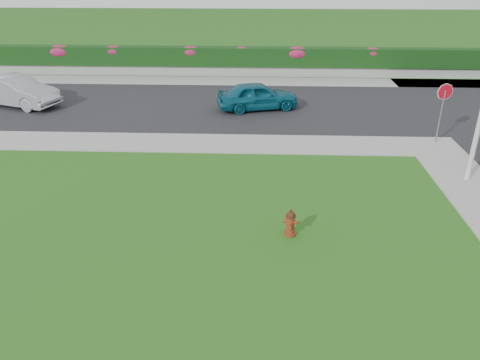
{
  "coord_description": "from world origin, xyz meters",
  "views": [
    {
      "loc": [
        0.14,
        -8.21,
        6.76
      ],
      "look_at": [
        -0.35,
        3.89,
        0.9
      ],
      "focal_mm": 35.0,
      "sensor_mm": 36.0,
      "label": 1
    }
  ],
  "objects_px": {
    "fire_hydrant": "(290,223)",
    "stop_sign": "(444,100)",
    "sedan_teal": "(258,96)",
    "sedan_silver": "(16,91)"
  },
  "relations": [
    {
      "from": "fire_hydrant",
      "to": "sedan_teal",
      "type": "xyz_separation_m",
      "value": [
        -0.94,
        11.12,
        0.33
      ]
    },
    {
      "from": "fire_hydrant",
      "to": "stop_sign",
      "type": "xyz_separation_m",
      "value": [
        6.16,
        7.01,
        1.41
      ]
    },
    {
      "from": "sedan_silver",
      "to": "stop_sign",
      "type": "xyz_separation_m",
      "value": [
        18.86,
        -4.21,
        1.01
      ]
    },
    {
      "from": "sedan_teal",
      "to": "stop_sign",
      "type": "distance_m",
      "value": 8.27
    },
    {
      "from": "sedan_teal",
      "to": "sedan_silver",
      "type": "bearing_deg",
      "value": 74.58
    },
    {
      "from": "fire_hydrant",
      "to": "sedan_teal",
      "type": "height_order",
      "value": "sedan_teal"
    },
    {
      "from": "sedan_silver",
      "to": "fire_hydrant",
      "type": "bearing_deg",
      "value": -112.05
    },
    {
      "from": "sedan_teal",
      "to": "fire_hydrant",
      "type": "bearing_deg",
      "value": 169.87
    },
    {
      "from": "fire_hydrant",
      "to": "stop_sign",
      "type": "relative_size",
      "value": 0.32
    },
    {
      "from": "fire_hydrant",
      "to": "sedan_teal",
      "type": "relative_size",
      "value": 0.2
    }
  ]
}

